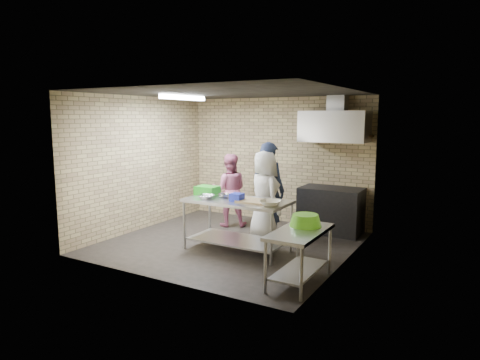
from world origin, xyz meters
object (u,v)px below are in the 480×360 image
object	(u,v)px
green_crate	(207,190)
woman_pink	(229,190)
stove	(331,210)
bottle_green	(360,131)
woman_white	(265,195)
side_counter	(299,257)
man_navy	(269,190)
blue_tub	(237,197)
green_basin	(305,220)
prep_table	(237,225)

from	to	relation	value
green_crate	woman_pink	bearing A→B (deg)	103.04
stove	green_crate	size ratio (longest dim) A/B	3.04
bottle_green	woman_white	xyz separation A→B (m)	(-1.38, -1.33, -1.18)
side_counter	woman_pink	world-z (taller)	woman_pink
side_counter	man_navy	distance (m)	2.37
green_crate	man_navy	world-z (taller)	man_navy
blue_tub	woman_pink	world-z (taller)	woman_pink
green_basin	woman_white	xyz separation A→B (m)	(-1.36, 1.41, 0.00)
bottle_green	side_counter	bearing A→B (deg)	-90.00
prep_table	woman_pink	world-z (taller)	woman_pink
side_counter	blue_tub	size ratio (longest dim) A/B	6.08
green_crate	bottle_green	xyz separation A→B (m)	(2.18, 2.04, 1.05)
prep_table	side_counter	world-z (taller)	prep_table
stove	man_navy	bearing A→B (deg)	-135.96
man_navy	green_basin	bearing A→B (deg)	138.30
side_counter	man_navy	size ratio (longest dim) A/B	0.66
woman_white	green_basin	bearing A→B (deg)	169.47
side_counter	green_crate	bearing A→B (deg)	156.51
green_basin	side_counter	bearing A→B (deg)	-85.43
woman_white	blue_tub	bearing A→B (deg)	122.51
prep_table	stove	xyz separation A→B (m)	(1.03, 1.92, 0.01)
side_counter	woman_white	size ratio (longest dim) A/B	0.72
bottle_green	woman_pink	size ratio (longest dim) A/B	0.10
side_counter	woman_white	xyz separation A→B (m)	(-1.38, 1.66, 0.46)
prep_table	blue_tub	world-z (taller)	blue_tub
prep_table	bottle_green	world-z (taller)	bottle_green
green_crate	woman_white	size ratio (longest dim) A/B	0.24
green_crate	green_basin	size ratio (longest dim) A/B	0.86
side_counter	man_navy	bearing A→B (deg)	126.89
green_crate	woman_white	distance (m)	1.08
prep_table	stove	world-z (taller)	stove
prep_table	green_basin	world-z (taller)	green_basin
prep_table	green_crate	bearing A→B (deg)	170.27
side_counter	woman_pink	bearing A→B (deg)	138.54
bottle_green	stove	bearing A→B (deg)	-151.93
prep_table	woman_pink	xyz separation A→B (m)	(-0.99, 1.35, 0.32)
man_navy	woman_pink	xyz separation A→B (m)	(-1.08, 0.33, -0.15)
prep_table	side_counter	xyz separation A→B (m)	(1.48, -0.83, -0.07)
bottle_green	man_navy	xyz separation A→B (m)	(-1.39, -1.14, -1.10)
blue_tub	woman_white	size ratio (longest dim) A/B	0.12
prep_table	green_crate	distance (m)	0.88
bottle_green	woman_pink	world-z (taller)	bottle_green
woman_white	prep_table	bearing A→B (deg)	118.75
side_counter	stove	distance (m)	2.79
green_basin	stove	bearing A→B (deg)	99.76
man_navy	blue_tub	bearing A→B (deg)	95.38
green_crate	woman_white	bearing A→B (deg)	41.85
man_navy	woman_pink	bearing A→B (deg)	-9.39
stove	woman_pink	xyz separation A→B (m)	(-2.02, -0.57, 0.31)
woman_pink	bottle_green	bearing A→B (deg)	168.17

